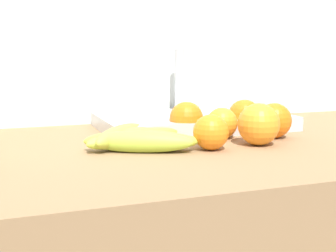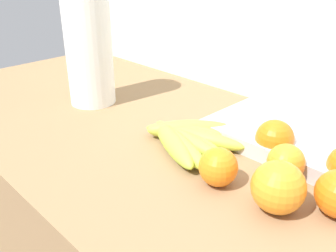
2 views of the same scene
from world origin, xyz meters
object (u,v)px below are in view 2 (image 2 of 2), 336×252
object	(u,v)px
orange_back_left	(275,139)
paper_towel_roll	(89,45)
sink_basin	(320,141)
orange_front	(218,167)
orange_right	(286,162)
orange_back_right	(278,187)
banana_bunch	(184,138)

from	to	relation	value
orange_back_left	paper_towel_roll	bearing A→B (deg)	-169.65
paper_towel_roll	sink_basin	world-z (taller)	paper_towel_roll
orange_front	sink_basin	world-z (taller)	sink_basin
orange_back_left	orange_right	size ratio (longest dim) A/B	1.13
orange_back_left	orange_right	distance (m)	0.08
orange_back_right	orange_right	size ratio (longest dim) A/B	1.26
orange_back_right	orange_back_left	bearing A→B (deg)	122.59
banana_bunch	orange_front	size ratio (longest dim) A/B	3.20
orange_back_left	paper_towel_roll	distance (m)	0.50
orange_back_right	orange_right	distance (m)	0.09
orange_back_left	sink_basin	size ratio (longest dim) A/B	0.17
paper_towel_roll	sink_basin	distance (m)	0.57
orange_front	paper_towel_roll	size ratio (longest dim) A/B	0.20
banana_bunch	orange_back_left	bearing A→B (deg)	32.76
orange_right	orange_back_right	bearing A→B (deg)	-67.94
orange_back_left	orange_front	world-z (taller)	orange_back_left
orange_back_right	sink_basin	world-z (taller)	sink_basin
paper_towel_roll	orange_back_left	bearing A→B (deg)	10.35
banana_bunch	orange_back_left	distance (m)	0.17
orange_front	orange_right	xyz separation A→B (m)	(0.07, 0.09, -0.00)
banana_bunch	orange_back_right	world-z (taller)	orange_back_right
orange_front	sink_basin	bearing A→B (deg)	74.59
paper_towel_roll	banana_bunch	bearing A→B (deg)	-1.09
orange_front	orange_right	size ratio (longest dim) A/B	1.02
sink_basin	orange_right	bearing A→B (deg)	-88.27
banana_bunch	orange_right	distance (m)	0.20
banana_bunch	orange_back_left	world-z (taller)	orange_back_left
orange_back_left	orange_front	size ratio (longest dim) A/B	1.10
sink_basin	orange_front	bearing A→B (deg)	-105.41
sink_basin	orange_back_left	bearing A→B (deg)	-120.85
orange_back_left	orange_right	world-z (taller)	orange_back_left
orange_back_left	orange_right	xyz separation A→B (m)	(0.06, -0.06, -0.00)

